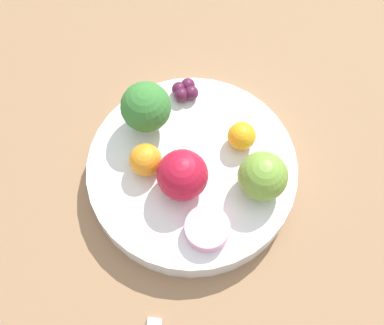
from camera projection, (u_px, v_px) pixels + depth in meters
The scene contains 10 objects.
ground_plane at pixel (192, 184), 0.69m from camera, with size 6.00×6.00×0.00m, color gray.
table_surface at pixel (192, 181), 0.68m from camera, with size 1.20×1.20×0.02m.
bowl at pixel (192, 172), 0.65m from camera, with size 0.25×0.25×0.03m.
broccoli at pixel (146, 107), 0.63m from camera, with size 0.06×0.06×0.07m.
apple_red at pixel (263, 176), 0.60m from camera, with size 0.06×0.06×0.06m.
apple_green at pixel (186, 177), 0.60m from camera, with size 0.06×0.06×0.06m.
orange_front at pixel (242, 136), 0.64m from camera, with size 0.03×0.03×0.03m.
orange_back at pixel (146, 160), 0.62m from camera, with size 0.04×0.04×0.04m.
grape_cluster at pixel (185, 91), 0.67m from camera, with size 0.03×0.03×0.02m.
small_cup at pixel (207, 229), 0.60m from camera, with size 0.05×0.05×0.02m.
Camera 1 is at (0.11, -0.25, 0.63)m, focal length 50.00 mm.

